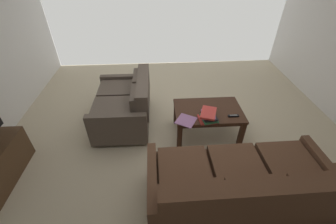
# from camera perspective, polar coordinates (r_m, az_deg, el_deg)

# --- Properties ---
(ground_plane) EXTENTS (5.68, 5.69, 0.01)m
(ground_plane) POSITION_cam_1_polar(r_m,az_deg,el_deg) (3.61, 2.61, -6.37)
(ground_plane) COLOR beige
(sofa_main) EXTENTS (2.03, 0.92, 0.83)m
(sofa_main) POSITION_cam_1_polar(r_m,az_deg,el_deg) (2.68, 18.15, -17.97)
(sofa_main) COLOR black
(sofa_main) RESTS_ON ground
(loveseat_near) EXTENTS (0.91, 1.29, 0.85)m
(loveseat_near) POSITION_cam_1_polar(r_m,az_deg,el_deg) (3.74, -10.98, 1.90)
(loveseat_near) COLOR black
(loveseat_near) RESTS_ON ground
(coffee_table) EXTENTS (1.03, 0.68, 0.48)m
(coffee_table) POSITION_cam_1_polar(r_m,az_deg,el_deg) (3.46, 10.38, -0.39)
(coffee_table) COLOR #3D2316
(coffee_table) RESTS_ON ground
(book_stack) EXTENTS (0.29, 0.35, 0.14)m
(book_stack) POSITION_cam_1_polar(r_m,az_deg,el_deg) (3.17, 10.47, -1.05)
(book_stack) COLOR #C63833
(book_stack) RESTS_ON coffee_table
(tv_remote) EXTENTS (0.16, 0.05, 0.02)m
(tv_remote) POSITION_cam_1_polar(r_m,az_deg,el_deg) (3.37, 16.69, -0.96)
(tv_remote) COLOR black
(tv_remote) RESTS_ON coffee_table
(loose_magazine) EXTENTS (0.35, 0.36, 0.01)m
(loose_magazine) POSITION_cam_1_polar(r_m,az_deg,el_deg) (3.16, 4.71, -2.22)
(loose_magazine) COLOR #996699
(loose_magazine) RESTS_ON coffee_table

